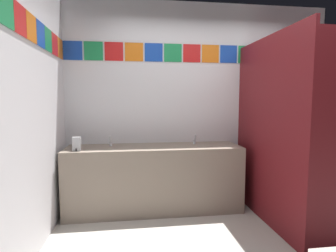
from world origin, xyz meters
TOP-DOWN VIEW (x-y plane):
  - wall_back at (0.00, 1.49)m, footprint 3.62×0.09m
  - wall_side at (-1.85, 0.00)m, footprint 0.09×2.90m
  - vanity_counter at (-0.67, 1.16)m, footprint 2.18×0.58m
  - faucet_left at (-1.21, 1.25)m, footprint 0.04×0.10m
  - faucet_right at (-0.12, 1.25)m, footprint 0.04×0.10m
  - soap_dispenser at (-1.58, 0.99)m, footprint 0.09×0.09m
  - stall_divider at (0.73, 0.41)m, footprint 0.92×1.55m
  - toilet at (1.12, 1.04)m, footprint 0.39×0.49m

SIDE VIEW (x-z plane):
  - toilet at x=1.12m, z-range -0.07..0.67m
  - vanity_counter at x=-0.67m, z-range 0.01..0.83m
  - faucet_left at x=-1.21m, z-range 0.80..0.94m
  - faucet_right at x=-0.12m, z-range 0.80..0.94m
  - soap_dispenser at x=-1.58m, z-range 0.82..0.98m
  - stall_divider at x=0.73m, z-range 0.00..2.11m
  - wall_back at x=0.00m, z-range 0.01..2.72m
  - wall_side at x=-1.85m, z-range 0.01..2.72m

